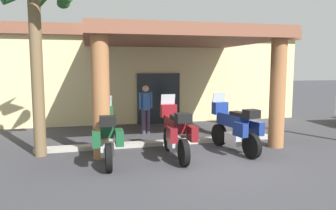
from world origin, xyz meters
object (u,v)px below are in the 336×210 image
at_px(motorcycle_blue, 235,127).
at_px(motorcycle_maroon, 176,132).
at_px(pedestrian, 146,106).
at_px(palm_tree_roadside, 33,9).
at_px(motel_building, 146,73).
at_px(motorcycle_green, 106,135).

bearing_deg(motorcycle_blue, motorcycle_maroon, 86.38).
xyz_separation_m(pedestrian, palm_tree_roadside, (-3.32, -2.14, 2.85)).
height_order(motorcycle_blue, palm_tree_roadside, palm_tree_roadside).
bearing_deg(motorcycle_maroon, motel_building, -4.64).
bearing_deg(motel_building, motorcycle_maroon, -94.53).
bearing_deg(palm_tree_roadside, motel_building, 59.21).
relative_size(motorcycle_maroon, motorcycle_blue, 1.00).
bearing_deg(pedestrian, palm_tree_roadside, -76.16).
height_order(motel_building, pedestrian, motel_building).
bearing_deg(motorcycle_maroon, motorcycle_blue, -83.34).
height_order(motorcycle_green, pedestrian, pedestrian).
bearing_deg(motel_building, motorcycle_blue, -82.34).
bearing_deg(palm_tree_roadside, pedestrian, 32.74).
relative_size(motorcycle_green, motorcycle_maroon, 1.00).
bearing_deg(motorcycle_maroon, pedestrian, 3.88).
relative_size(motorcycle_green, palm_tree_roadside, 0.45).
distance_m(motorcycle_blue, palm_tree_roadside, 6.20).
bearing_deg(motorcycle_green, motel_building, -15.88).
xyz_separation_m(motel_building, pedestrian, (-1.03, -5.17, -1.07)).
xyz_separation_m(motel_building, motorcycle_blue, (0.89, -8.26, -1.38)).
bearing_deg(motorcycle_maroon, motorcycle_green, 90.63).
xyz_separation_m(motel_building, motorcycle_green, (-2.67, -8.40, -1.38)).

